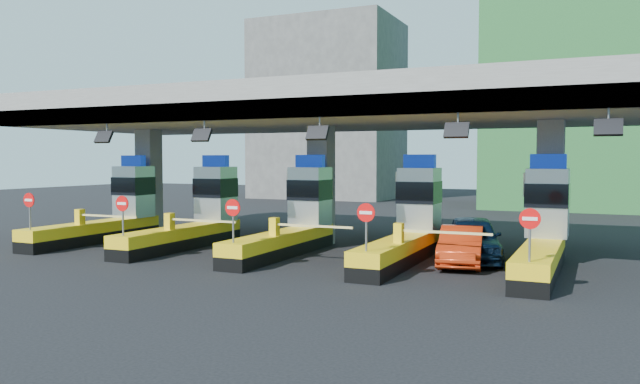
% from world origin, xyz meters
% --- Properties ---
extents(ground, '(120.00, 120.00, 0.00)m').
position_xyz_m(ground, '(0.00, 0.00, 0.00)').
color(ground, black).
rests_on(ground, ground).
extents(toll_canopy, '(28.00, 12.09, 7.00)m').
position_xyz_m(toll_canopy, '(0.00, 2.87, 6.13)').
color(toll_canopy, slate).
rests_on(toll_canopy, ground).
extents(toll_lane_far_left, '(4.43, 8.00, 4.16)m').
position_xyz_m(toll_lane_far_left, '(-10.00, 0.28, 1.40)').
color(toll_lane_far_left, black).
rests_on(toll_lane_far_left, ground).
extents(toll_lane_left, '(4.43, 8.00, 4.16)m').
position_xyz_m(toll_lane_left, '(-5.00, 0.28, 1.40)').
color(toll_lane_left, black).
rests_on(toll_lane_left, ground).
extents(toll_lane_center, '(4.43, 8.00, 4.16)m').
position_xyz_m(toll_lane_center, '(0.00, 0.28, 1.40)').
color(toll_lane_center, black).
rests_on(toll_lane_center, ground).
extents(toll_lane_right, '(4.43, 8.00, 4.16)m').
position_xyz_m(toll_lane_right, '(5.00, 0.28, 1.40)').
color(toll_lane_right, black).
rests_on(toll_lane_right, ground).
extents(toll_lane_far_right, '(4.43, 8.00, 4.16)m').
position_xyz_m(toll_lane_far_right, '(10.00, 0.28, 1.40)').
color(toll_lane_far_right, black).
rests_on(toll_lane_far_right, ground).
extents(bg_building_scaffold, '(18.00, 12.00, 28.00)m').
position_xyz_m(bg_building_scaffold, '(12.00, 32.00, 14.00)').
color(bg_building_scaffold, '#1E5926').
rests_on(bg_building_scaffold, ground).
extents(bg_building_concrete, '(14.00, 10.00, 18.00)m').
position_xyz_m(bg_building_concrete, '(-14.00, 36.00, 9.00)').
color(bg_building_concrete, '#4C4C49').
rests_on(bg_building_concrete, ground).
extents(van, '(3.22, 5.49, 1.76)m').
position_xyz_m(van, '(7.31, 1.10, 0.88)').
color(van, black).
rests_on(van, ground).
extents(red_car, '(2.14, 4.56, 1.45)m').
position_xyz_m(red_car, '(7.14, -0.08, 0.72)').
color(red_car, red).
rests_on(red_car, ground).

